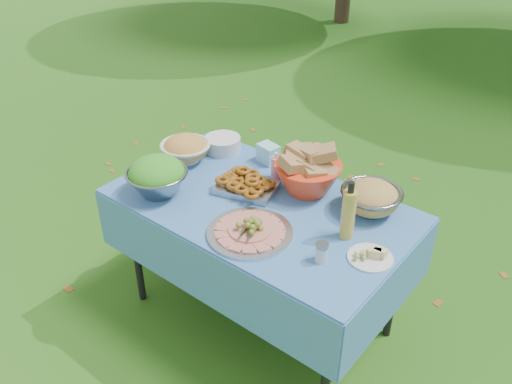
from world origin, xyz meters
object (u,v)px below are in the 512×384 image
Objects in this scene: bread_bowl at (308,171)px; pasta_bowl_steel at (371,197)px; salad_bowl at (157,176)px; plate_stack at (223,144)px; charcuterie_platter at (250,226)px; oil_bottle at (349,210)px; picnic_table at (260,263)px.

pasta_bowl_steel is (0.34, 0.03, -0.04)m from bread_bowl.
bread_bowl is at bearing 41.10° from salad_bowl.
charcuterie_platter reaches higher than plate_stack.
bread_bowl reaches higher than pasta_bowl_steel.
charcuterie_platter is (-0.33, -0.50, -0.03)m from pasta_bowl_steel.
plate_stack is 0.95m from pasta_bowl_steel.
bread_bowl is 0.41m from oil_bottle.
oil_bottle is at bearing -86.11° from pasta_bowl_steel.
charcuterie_platter is at bearing -88.98° from bread_bowl.
bread_bowl reaches higher than plate_stack.
salad_bowl is 0.55m from plate_stack.
salad_bowl is at bearing -149.73° from pasta_bowl_steel.
bread_bowl is (0.61, -0.05, 0.07)m from plate_stack.
picnic_table is 0.72m from plate_stack.
picnic_table is 5.15× the size of oil_bottle.
salad_bowl reaches higher than plate_stack.
bread_bowl is at bearing -4.62° from plate_stack.
charcuterie_platter is at bearing -143.68° from oil_bottle.
salad_bowl is 0.75m from bread_bowl.
salad_bowl is 1.07× the size of oil_bottle.
plate_stack is at bearing 179.08° from pasta_bowl_steel.
plate_stack is 0.60× the size of bread_bowl.
oil_bottle reaches higher than bread_bowl.
picnic_table is 0.70m from oil_bottle.
picnic_table is 5.10× the size of pasta_bowl_steel.
salad_bowl is at bearing -84.66° from plate_stack.
pasta_bowl_steel is at bearing 30.27° from salad_bowl.
charcuterie_platter is at bearing -123.27° from pasta_bowl_steel.
salad_bowl reaches higher than picnic_table.
pasta_bowl_steel is at bearing 31.83° from picnic_table.
picnic_table is at bearing 28.68° from salad_bowl.
oil_bottle is at bearing 36.32° from charcuterie_platter.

